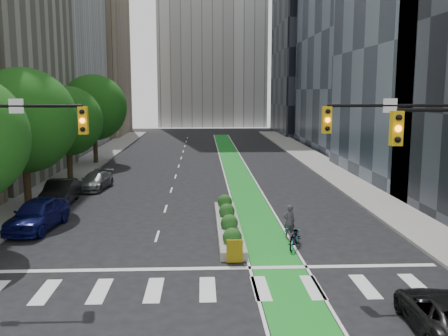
{
  "coord_description": "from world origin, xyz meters",
  "views": [
    {
      "loc": [
        -0.16,
        -18.8,
        7.37
      ],
      "look_at": [
        1.07,
        9.33,
        3.0
      ],
      "focal_mm": 40.0,
      "sensor_mm": 36.0,
      "label": 1
    }
  ],
  "objects": [
    {
      "name": "tree_far",
      "position": [
        -11.0,
        32.0,
        5.69
      ],
      "size": [
        6.6,
        6.6,
        9.0
      ],
      "color": "black",
      "rests_on": "ground"
    },
    {
      "name": "ground",
      "position": [
        0.0,
        0.0,
        0.0
      ],
      "size": [
        160.0,
        160.0,
        0.0
      ],
      "primitive_type": "plane",
      "color": "black",
      "rests_on": "ground"
    },
    {
      "name": "median_planter",
      "position": [
        1.2,
        7.04,
        0.37
      ],
      "size": [
        1.2,
        10.26,
        1.1
      ],
      "color": "gray",
      "rests_on": "ground"
    },
    {
      "name": "signal_right",
      "position": [
        8.67,
        0.47,
        4.8
      ],
      "size": [
        5.82,
        0.51,
        7.2
      ],
      "color": "black",
      "rests_on": "ground"
    },
    {
      "name": "parked_car_left_far",
      "position": [
        -8.25,
        18.65,
        0.64
      ],
      "size": [
        2.36,
        4.62,
        1.28
      ],
      "primitive_type": "imported",
      "rotation": [
        0.0,
        0.0,
        -0.13
      ],
      "color": "#545759",
      "rests_on": "ground"
    },
    {
      "name": "parked_car_right",
      "position": [
        7.19,
        -4.67,
        0.61
      ],
      "size": [
        2.31,
        4.51,
        1.22
      ],
      "primitive_type": "imported",
      "rotation": [
        0.0,
        0.0,
        3.07
      ],
      "color": "black",
      "rests_on": "ground"
    },
    {
      "name": "sidewalk_left",
      "position": [
        -11.8,
        25.0,
        0.07
      ],
      "size": [
        3.6,
        90.0,
        0.15
      ],
      "primitive_type": "cube",
      "color": "gray",
      "rests_on": "ground"
    },
    {
      "name": "building_tan_far",
      "position": [
        -20.0,
        66.0,
        13.0
      ],
      "size": [
        14.0,
        16.0,
        26.0
      ],
      "primitive_type": "cube",
      "color": "tan",
      "rests_on": "ground"
    },
    {
      "name": "cyclist",
      "position": [
        4.2,
        5.49,
        0.85
      ],
      "size": [
        0.68,
        0.51,
        1.7
      ],
      "primitive_type": "imported",
      "rotation": [
        0.0,
        0.0,
        3.32
      ],
      "color": "#3F3944",
      "rests_on": "ground"
    },
    {
      "name": "bicycle",
      "position": [
        4.2,
        3.89,
        0.53
      ],
      "size": [
        1.38,
        2.13,
        1.06
      ],
      "primitive_type": "imported",
      "rotation": [
        0.0,
        0.0,
        -0.37
      ],
      "color": "gray",
      "rests_on": "ground"
    },
    {
      "name": "bike_lane_paint",
      "position": [
        3.0,
        30.0,
        0.01
      ],
      "size": [
        2.2,
        70.0,
        0.01
      ],
      "primitive_type": "cube",
      "color": "#188522",
      "rests_on": "ground"
    },
    {
      "name": "building_dark_end",
      "position": [
        20.0,
        68.0,
        14.0
      ],
      "size": [
        14.0,
        18.0,
        28.0
      ],
      "primitive_type": "cube",
      "color": "black",
      "rests_on": "ground"
    },
    {
      "name": "tree_mid",
      "position": [
        -11.0,
        12.0,
        5.57
      ],
      "size": [
        6.4,
        6.4,
        8.78
      ],
      "color": "black",
      "rests_on": "ground"
    },
    {
      "name": "tree_midfar",
      "position": [
        -11.0,
        22.0,
        4.95
      ],
      "size": [
        5.6,
        5.6,
        7.76
      ],
      "color": "black",
      "rests_on": "ground"
    },
    {
      "name": "parked_car_left_near",
      "position": [
        -8.99,
        7.58,
        0.85
      ],
      "size": [
        2.61,
        5.21,
        1.7
      ],
      "primitive_type": "imported",
      "rotation": [
        0.0,
        0.0,
        -0.12
      ],
      "color": "#0E1154",
      "rests_on": "ground"
    },
    {
      "name": "sidewalk_right",
      "position": [
        11.8,
        25.0,
        0.07
      ],
      "size": [
        3.6,
        90.0,
        0.15
      ],
      "primitive_type": "cube",
      "color": "gray",
      "rests_on": "ground"
    },
    {
      "name": "parked_car_left_mid",
      "position": [
        -9.5,
        13.67,
        0.79
      ],
      "size": [
        1.81,
        4.85,
        1.58
      ],
      "primitive_type": "imported",
      "rotation": [
        0.0,
        0.0,
        0.03
      ],
      "color": "black",
      "rests_on": "ground"
    }
  ]
}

